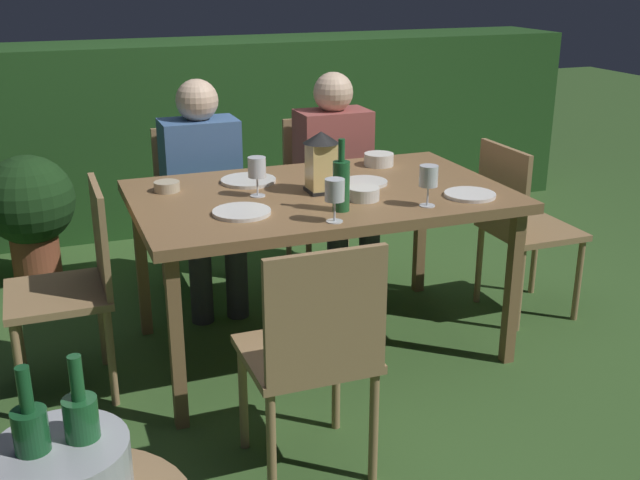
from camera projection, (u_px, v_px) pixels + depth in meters
ground_plane at (320, 346)px, 3.60m from camera, size 16.00×16.00×0.00m
dining_table at (320, 204)px, 3.37m from camera, size 1.60×0.99×0.75m
chair_side_left_a at (313, 350)px, 2.53m from camera, size 0.42×0.40×0.87m
chair_side_right_b at (324, 189)px, 4.34m from camera, size 0.42×0.40×0.87m
person_in_rust at (337, 171)px, 4.12m from camera, size 0.38×0.47×1.15m
chair_head_near at (75, 280)px, 3.09m from camera, size 0.40×0.42×0.87m
chair_side_right_a at (197, 202)px, 4.10m from camera, size 0.42×0.40×0.87m
person_in_blue at (204, 184)px, 3.88m from camera, size 0.38×0.47×1.15m
chair_head_far at (520, 222)px, 3.79m from camera, size 0.40×0.42×0.87m
lantern_centerpiece at (320, 159)px, 3.28m from camera, size 0.15×0.15×0.27m
green_bottle_on_table at (341, 184)px, 3.05m from camera, size 0.07×0.07×0.29m
wine_glass_a at (429, 178)px, 3.10m from camera, size 0.08×0.08×0.17m
wine_glass_b at (335, 192)px, 2.91m from camera, size 0.08×0.08×0.17m
wine_glass_c at (257, 169)px, 3.24m from camera, size 0.08×0.08×0.17m
plate_a at (470, 195)px, 3.27m from camera, size 0.22×0.22×0.01m
plate_b at (365, 182)px, 3.46m from camera, size 0.20×0.20×0.01m
plate_c at (248, 181)px, 3.48m from camera, size 0.25×0.25×0.01m
plate_d at (242, 212)px, 3.04m from camera, size 0.23×0.23×0.01m
bowl_olives at (167, 186)px, 3.34m from camera, size 0.11×0.11×0.04m
bowl_bread at (363, 193)px, 3.22m from camera, size 0.13×0.13×0.05m
bowl_salad at (379, 159)px, 3.77m from camera, size 0.14×0.14×0.06m
ice_bucket at (63, 476)px, 1.47m from camera, size 0.26×0.26×0.34m
hedge_backdrop at (209, 131)px, 5.28m from camera, size 5.16×0.64×1.20m
potted_plant_corner at (30, 208)px, 4.16m from camera, size 0.48×0.48×0.72m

